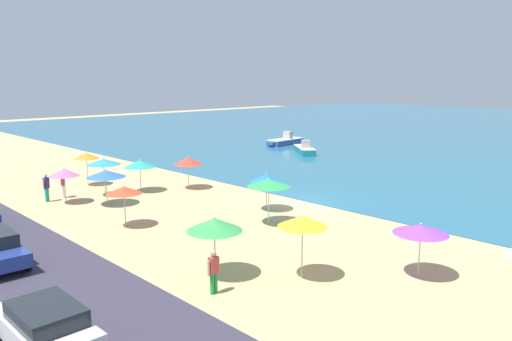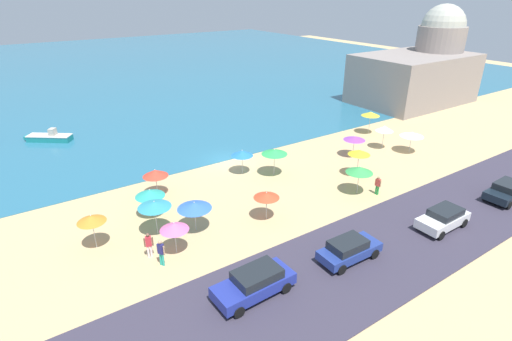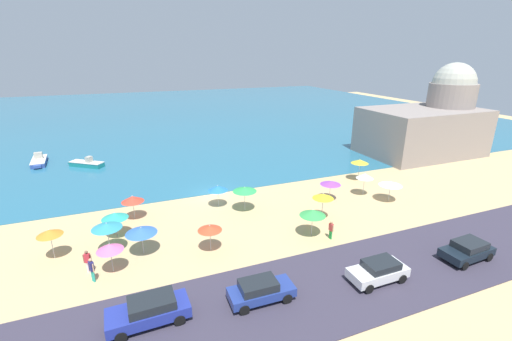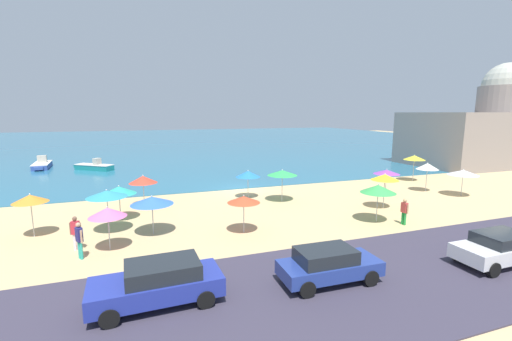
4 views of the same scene
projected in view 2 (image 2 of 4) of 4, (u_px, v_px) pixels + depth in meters
The scene contains 27 objects.
ground_plane at pixel (227, 161), 38.68m from camera, with size 160.00×160.00×0.00m, color tan.
sea at pixel (89, 71), 80.09m from camera, with size 150.00×110.00×0.05m, color #286886.
coastal_road at pixel (371, 254), 25.11m from camera, with size 80.00×8.00×0.06m, color #373343.
beach_umbrella_0 at pixel (412, 134), 39.81m from camera, with size 2.34×2.34×2.22m.
beach_umbrella_1 at pixel (360, 170), 31.69m from camera, with size 2.17×2.17×2.43m.
beach_umbrella_2 at pixel (150, 193), 28.48m from camera, with size 2.13×2.13×2.24m.
beach_umbrella_3 at pixel (194, 206), 26.81m from camera, with size 2.35×2.35×2.24m.
beach_umbrella_4 at pixel (274, 152), 34.78m from camera, with size 2.29×2.29×2.51m.
beach_umbrella_5 at pixel (385, 128), 40.65m from camera, with size 1.81×1.81×2.55m.
beach_umbrella_6 at pixel (354, 138), 38.86m from camera, with size 2.12×2.12×2.17m.
beach_umbrella_7 at pixel (359, 152), 34.60m from camera, with size 1.93×1.93×2.57m.
beach_umbrella_8 at pixel (242, 153), 35.30m from camera, with size 1.96×1.96×2.26m.
beach_umbrella_9 at pixel (371, 114), 44.82m from camera, with size 2.05×2.05×2.66m.
beach_umbrella_10 at pixel (174, 227), 24.47m from camera, with size 1.81×1.81×2.25m.
beach_umbrella_11 at pixel (155, 173), 31.44m from camera, with size 2.02×2.02×2.31m.
beach_umbrella_12 at pixel (266, 195), 28.14m from camera, with size 1.85×1.85×2.21m.
beach_umbrella_13 at pixel (154, 205), 26.29m from camera, with size 2.22×2.22×2.54m.
beach_umbrella_14 at pixel (91, 219), 24.86m from camera, with size 1.79×1.79×2.46m.
bather_0 at pixel (378, 184), 32.02m from camera, with size 0.25×0.57×1.62m.
bather_1 at pixel (149, 244), 24.46m from camera, with size 0.55×0.32×1.74m.
bather_2 at pixel (161, 251), 23.73m from camera, with size 0.37×0.51×1.77m.
parked_car_0 at pixel (349, 249), 24.25m from camera, with size 4.09×1.86×1.42m.
parked_car_1 at pixel (443, 218), 27.52m from camera, with size 3.98×1.89×1.43m.
parked_car_3 at pixel (507, 191), 31.21m from camera, with size 3.98×2.10×1.42m.
parked_car_4 at pixel (255, 283), 21.43m from camera, with size 4.58×2.06×1.53m.
skiff_offshore at pixel (49, 137), 43.37m from camera, with size 4.67×3.93×1.42m.
harbor_fortress at pixel (422, 69), 57.61m from camera, with size 16.81×10.76×13.27m.
Camera 2 is at (-17.52, -31.05, 15.30)m, focal length 28.00 mm.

